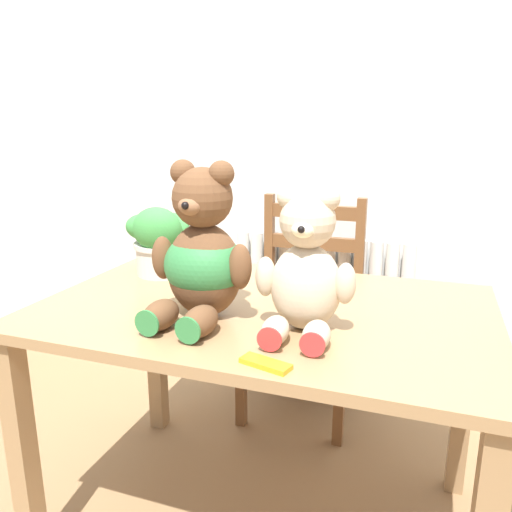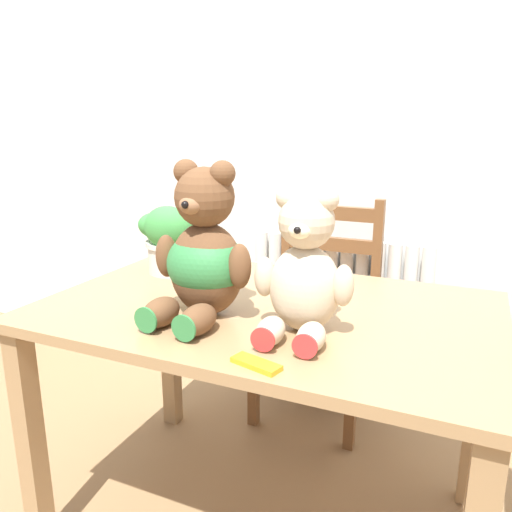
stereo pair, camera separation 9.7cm
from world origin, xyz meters
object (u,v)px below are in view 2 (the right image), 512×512
at_px(chocolate_bar, 256,364).
at_px(teddy_bear_right, 304,272).
at_px(wooden_chair_behind, 320,308).
at_px(potted_plant, 172,237).
at_px(teddy_bear_left, 204,256).

bearing_deg(chocolate_bar, teddy_bear_right, 82.55).
xyz_separation_m(wooden_chair_behind, potted_plant, (-0.38, -0.54, 0.39)).
xyz_separation_m(teddy_bear_right, potted_plant, (-0.59, 0.31, -0.03)).
height_order(wooden_chair_behind, potted_plant, potted_plant).
bearing_deg(chocolate_bar, wooden_chair_behind, 99.29).
bearing_deg(teddy_bear_right, chocolate_bar, 79.87).
distance_m(potted_plant, chocolate_bar, 0.78).
bearing_deg(wooden_chair_behind, chocolate_bar, 99.29).
distance_m(teddy_bear_left, teddy_bear_right, 0.28).
bearing_deg(potted_plant, wooden_chair_behind, 55.08).
bearing_deg(teddy_bear_right, potted_plant, -30.86).
distance_m(wooden_chair_behind, potted_plant, 0.77).
xyz_separation_m(potted_plant, chocolate_bar, (0.56, -0.54, -0.12)).
bearing_deg(wooden_chair_behind, potted_plant, 55.08).
xyz_separation_m(wooden_chair_behind, teddy_bear_left, (-0.08, -0.85, 0.43)).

